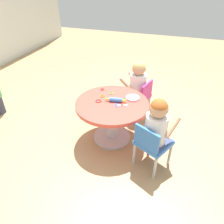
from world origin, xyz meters
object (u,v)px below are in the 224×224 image
child_chair_right (139,97)px  seated_child_left (157,123)px  seated_child_right (138,81)px  craft_table (112,113)px  child_chair_left (152,144)px  rolling_pin (116,100)px  craft_scissors (119,105)px

child_chair_right → seated_child_left: bearing=-158.1°
child_chair_right → seated_child_right: size_ratio=1.05×
child_chair_right → craft_table: bearing=160.3°
child_chair_left → seated_child_left: 0.23m
seated_child_right → child_chair_right: bearing=-106.3°
child_chair_left → seated_child_right: (0.86, 0.35, 0.23)m
craft_table → child_chair_right: bearing=-19.7°
rolling_pin → child_chair_right: bearing=-17.3°
child_chair_right → rolling_pin: 0.59m
child_chair_right → rolling_pin: size_ratio=2.33×
seated_child_left → child_chair_right: size_ratio=0.95×
rolling_pin → craft_table: bearing=128.4°
craft_table → seated_child_right: size_ratio=1.58×
seated_child_left → child_chair_right: 0.90m
child_chair_left → craft_scissors: bearing=57.8°
craft_table → craft_scissors: craft_scissors is taller
child_chair_left → child_chair_right: bearing=20.0°
seated_child_right → craft_scissors: 0.60m
seated_child_left → seated_child_right: (0.82, 0.36, 0.00)m
child_chair_left → child_chair_right: same height
craft_scissors → child_chair_right: bearing=-10.3°
seated_child_left → craft_scissors: size_ratio=3.61×
child_chair_right → seated_child_right: bearing=73.7°
child_chair_left → seated_child_right: 0.95m
rolling_pin → craft_scissors: (-0.06, -0.06, -0.02)m
child_chair_left → child_chair_right: (0.85, 0.31, 0.00)m
rolling_pin → seated_child_left: bearing=-120.4°
seated_child_right → rolling_pin: bearing=166.9°
seated_child_left → child_chair_right: (0.81, 0.33, -0.23)m
child_chair_left → rolling_pin: bearing=55.6°
child_chair_right → child_chair_left: bearing=-160.0°
craft_table → child_chair_left: child_chair_left is taller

